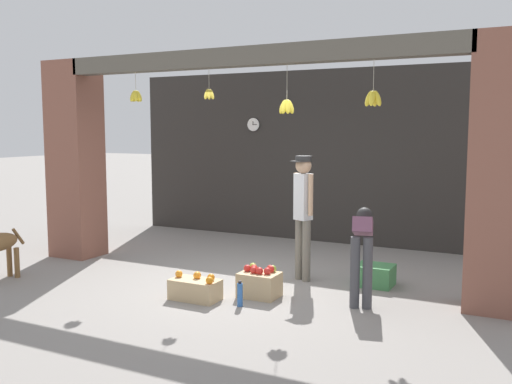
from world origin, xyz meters
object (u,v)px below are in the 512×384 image
at_px(fruit_crate_oranges, 195,289).
at_px(water_bottle, 240,294).
at_px(wall_clock, 253,125).
at_px(fruit_crate_apples, 260,283).
at_px(worker_stooping, 363,243).
at_px(shopkeeper, 303,207).
at_px(produce_box_green, 375,275).

distance_m(fruit_crate_oranges, water_bottle, 0.59).
distance_m(fruit_crate_oranges, wall_clock, 4.58).
bearing_deg(fruit_crate_oranges, fruit_crate_apples, 35.47).
bearing_deg(fruit_crate_apples, worker_stooping, 16.51).
xyz_separation_m(shopkeeper, fruit_crate_apples, (-0.17, -0.94, -0.81)).
distance_m(water_bottle, wall_clock, 4.76).
xyz_separation_m(shopkeeper, worker_stooping, (0.99, -0.60, -0.28)).
relative_size(worker_stooping, fruit_crate_oranges, 1.82).
distance_m(fruit_crate_apples, produce_box_green, 1.57).
bearing_deg(produce_box_green, water_bottle, -126.56).
distance_m(produce_box_green, wall_clock, 4.30).
xyz_separation_m(worker_stooping, fruit_crate_apples, (-1.16, -0.34, -0.54)).
xyz_separation_m(shopkeeper, water_bottle, (-0.21, -1.37, -0.84)).
bearing_deg(water_bottle, worker_stooping, 33.09).
relative_size(fruit_crate_apples, water_bottle, 1.58).
distance_m(fruit_crate_oranges, fruit_crate_apples, 0.77).
distance_m(shopkeeper, water_bottle, 1.63).
bearing_deg(water_bottle, produce_box_green, 53.44).
bearing_deg(produce_box_green, fruit_crate_apples, -135.01).
height_order(worker_stooping, water_bottle, worker_stooping).
xyz_separation_m(produce_box_green, water_bottle, (-1.15, -1.55, 0.00)).
bearing_deg(fruit_crate_apples, produce_box_green, 44.99).
relative_size(produce_box_green, wall_clock, 1.81).
relative_size(shopkeeper, worker_stooping, 1.57).
distance_m(shopkeeper, produce_box_green, 1.28).
bearing_deg(water_bottle, wall_clock, 115.02).
distance_m(shopkeeper, worker_stooping, 1.18).
distance_m(worker_stooping, produce_box_green, 0.96).
xyz_separation_m(fruit_crate_apples, produce_box_green, (1.11, 1.11, -0.03)).
xyz_separation_m(shopkeeper, wall_clock, (-2.05, 2.56, 1.11)).
bearing_deg(shopkeeper, wall_clock, -27.08).
relative_size(shopkeeper, produce_box_green, 3.59).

